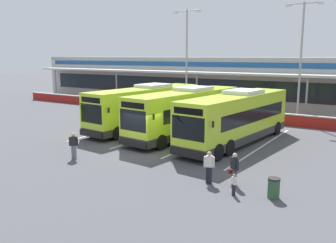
{
  "coord_description": "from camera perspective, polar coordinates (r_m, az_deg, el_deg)",
  "views": [
    {
      "loc": [
        14.0,
        -18.05,
        6.2
      ],
      "look_at": [
        0.34,
        3.0,
        1.6
      ],
      "focal_mm": 38.47,
      "sensor_mm": 36.0,
      "label": 1
    }
  ],
  "objects": [
    {
      "name": "ground_plane",
      "position": [
        23.67,
        -4.67,
        -4.83
      ],
      "size": [
        200.0,
        200.0,
        0.0
      ],
      "primitive_type": "plane",
      "color": "#4C4C51"
    },
    {
      "name": "terminal_building",
      "position": [
        47.2,
        15.73,
        6.13
      ],
      "size": [
        70.0,
        13.0,
        6.0
      ],
      "color": "#B7B7B2",
      "rests_on": "ground"
    },
    {
      "name": "red_barrier_wall",
      "position": [
        35.88,
        9.58,
        1.19
      ],
      "size": [
        60.0,
        0.4,
        1.1
      ],
      "color": "maroon",
      "rests_on": "ground"
    },
    {
      "name": "coach_bus_leftmost",
      "position": [
        30.89,
        -3.46,
        2.15
      ],
      "size": [
        3.83,
        12.33,
        3.78
      ],
      "color": "#B7DB2D",
      "rests_on": "ground"
    },
    {
      "name": "coach_bus_left_centre",
      "position": [
        28.08,
        2.93,
        1.33
      ],
      "size": [
        3.83,
        12.33,
        3.78
      ],
      "color": "#B7DB2D",
      "rests_on": "ground"
    },
    {
      "name": "coach_bus_centre",
      "position": [
        26.02,
        10.81,
        0.44
      ],
      "size": [
        3.83,
        12.33,
        3.78
      ],
      "color": "#B7DB2D",
      "rests_on": "ground"
    },
    {
      "name": "bay_stripe_far_west",
      "position": [
        32.08,
        -7.06,
        -0.83
      ],
      "size": [
        0.14,
        13.0,
        0.01
      ],
      "primitive_type": "cube",
      "color": "silver",
      "rests_on": "ground"
    },
    {
      "name": "bay_stripe_west",
      "position": [
        29.6,
        -0.81,
        -1.7
      ],
      "size": [
        0.14,
        13.0,
        0.01
      ],
      "primitive_type": "cube",
      "color": "silver",
      "rests_on": "ground"
    },
    {
      "name": "bay_stripe_mid_west",
      "position": [
        27.54,
        6.48,
        -2.68
      ],
      "size": [
        0.14,
        13.0,
        0.01
      ],
      "primitive_type": "cube",
      "color": "silver",
      "rests_on": "ground"
    },
    {
      "name": "bay_stripe_centre",
      "position": [
        26.0,
        14.8,
        -3.75
      ],
      "size": [
        0.14,
        13.0,
        0.01
      ],
      "primitive_type": "cube",
      "color": "silver",
      "rests_on": "ground"
    },
    {
      "name": "pedestrian_with_handbag",
      "position": [
        17.76,
        10.45,
        -7.3
      ],
      "size": [
        0.62,
        0.52,
        1.62
      ],
      "color": "#33333D",
      "rests_on": "ground"
    },
    {
      "name": "pedestrian_in_dark_coat",
      "position": [
        17.84,
        6.53,
        -7.05
      ],
      "size": [
        0.53,
        0.31,
        1.62
      ],
      "color": "black",
      "rests_on": "ground"
    },
    {
      "name": "pedestrian_child",
      "position": [
        16.63,
        10.39,
        -9.67
      ],
      "size": [
        0.29,
        0.26,
        1.0
      ],
      "color": "black",
      "rests_on": "ground"
    },
    {
      "name": "pedestrian_near_bin",
      "position": [
        22.58,
        -14.73,
        -3.61
      ],
      "size": [
        0.49,
        0.39,
        1.62
      ],
      "color": "slate",
      "rests_on": "ground"
    },
    {
      "name": "lamp_post_west",
      "position": [
        39.34,
        2.98,
        10.5
      ],
      "size": [
        3.24,
        0.28,
        11.0
      ],
      "color": "#9E9EA3",
      "rests_on": "ground"
    },
    {
      "name": "lamp_post_centre",
      "position": [
        35.94,
        20.33,
        9.9
      ],
      "size": [
        3.24,
        0.28,
        11.0
      ],
      "color": "#9E9EA3",
      "rests_on": "ground"
    },
    {
      "name": "litter_bin",
      "position": [
        16.73,
        16.4,
        -10.08
      ],
      "size": [
        0.54,
        0.54,
        0.93
      ],
      "color": "#2D5133",
      "rests_on": "ground"
    }
  ]
}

